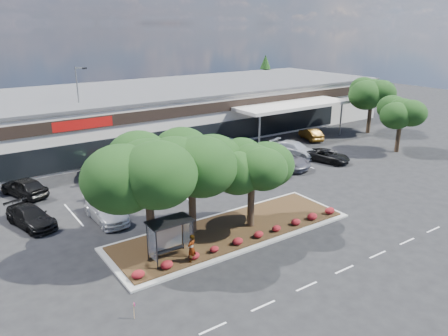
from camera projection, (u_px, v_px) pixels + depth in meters
ground at (290, 247)px, 29.36m from camera, size 160.00×160.00×0.00m
retail_store at (108, 117)px, 54.94m from camera, size 80.40×25.20×6.25m
landscape_island at (231, 231)px, 31.38m from camera, size 18.00×6.00×0.26m
lane_markings at (206, 199)px, 37.44m from camera, size 33.12×20.06×0.01m
shrub_row at (249, 237)px, 29.61m from camera, size 17.00×0.80×0.50m
bus_shelter at (169, 228)px, 26.91m from camera, size 2.75×1.55×2.59m
island_tree_west at (149, 193)px, 27.26m from camera, size 7.20×7.20×7.89m
island_tree_mid at (192, 183)px, 29.78m from camera, size 6.60×6.60×7.32m
island_tree_east at (251, 184)px, 30.88m from camera, size 5.80×5.80×6.50m
tree_east_near at (400, 125)px, 50.12m from camera, size 5.60×5.60×6.51m
tree_east_far at (371, 105)px, 58.89m from camera, size 6.40×6.40×7.62m
conifer_north_east at (265, 79)px, 80.64m from camera, size 3.96×3.96×9.00m
person_waiting at (192, 248)px, 26.79m from camera, size 0.78×0.67×1.82m
light_pole at (81, 119)px, 47.25m from camera, size 1.43×0.60×10.02m
survey_stake at (134, 308)px, 22.04m from camera, size 0.08×0.14×0.93m
car_0 at (31, 217)px, 32.21m from camera, size 3.27×5.36×1.45m
car_1 at (106, 211)px, 33.17m from camera, size 2.21×5.21×1.50m
car_2 at (108, 200)px, 35.48m from camera, size 2.13×4.67×1.33m
car_3 at (176, 182)px, 39.46m from camera, size 4.10×5.52×1.39m
car_4 at (233, 177)px, 40.40m from camera, size 2.81×5.03×1.62m
car_5 at (270, 169)px, 42.94m from camera, size 2.82×4.20×1.33m
car_6 at (283, 159)px, 45.40m from camera, size 3.35×6.40×1.72m
car_7 at (294, 149)px, 49.26m from camera, size 3.75×6.01×1.63m
car_8 at (327, 156)px, 47.22m from camera, size 3.58×5.32×1.35m
car_9 at (24, 187)px, 37.77m from camera, size 3.61×5.37×1.70m
car_10 at (104, 165)px, 44.14m from camera, size 2.81×4.37×1.36m
car_11 at (94, 170)px, 42.36m from camera, size 3.84×5.80×1.56m
car_12 at (151, 158)px, 45.96m from camera, size 2.37×5.58×1.61m
car_13 at (173, 162)px, 44.61m from camera, size 2.11×5.17×1.67m
car_14 at (225, 143)px, 52.04m from camera, size 2.18×4.98×1.43m
car_17 at (311, 134)px, 56.20m from camera, size 2.94×4.71×1.47m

